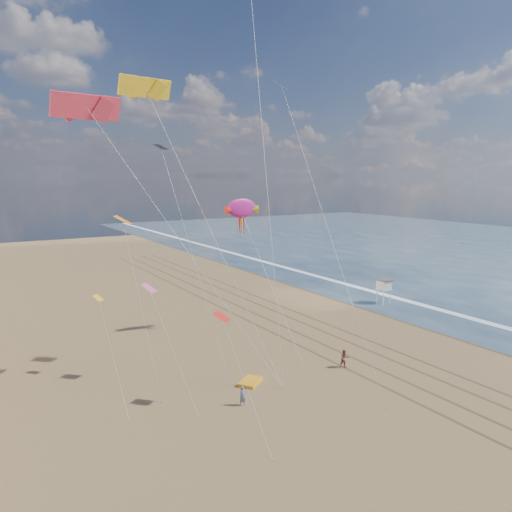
# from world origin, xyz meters

# --- Properties ---
(wet_sand) EXTENTS (260.00, 260.00, 0.00)m
(wet_sand) POSITION_xyz_m (19.00, 40.00, 0.00)
(wet_sand) COLOR #42301E
(wet_sand) RESTS_ON ground
(foam) EXTENTS (260.00, 260.00, 0.00)m
(foam) POSITION_xyz_m (23.20, 40.00, 0.00)
(foam) COLOR white
(foam) RESTS_ON ground
(tracks) EXTENTS (7.68, 120.00, 0.01)m
(tracks) POSITION_xyz_m (2.55, 30.00, 0.01)
(tracks) COLOR brown
(tracks) RESTS_ON ground
(lifeguard_stand) EXTENTS (1.85, 1.85, 3.34)m
(lifeguard_stand) POSITION_xyz_m (19.32, 31.79, 2.58)
(lifeguard_stand) COLOR silver
(lifeguard_stand) RESTS_ON ground
(grounded_kite) EXTENTS (2.71, 2.52, 0.26)m
(grounded_kite) POSITION_xyz_m (-10.44, 17.93, 0.13)
(grounded_kite) COLOR #FFA615
(grounded_kite) RESTS_ON ground
(show_kite) EXTENTS (4.03, 6.63, 18.04)m
(show_kite) POSITION_xyz_m (-3.66, 31.27, 14.02)
(show_kite) COLOR #B21B7C
(show_kite) RESTS_ON ground
(kite_flyer_a) EXTENTS (0.58, 0.39, 1.58)m
(kite_flyer_a) POSITION_xyz_m (-13.11, 14.59, 0.79)
(kite_flyer_a) COLOR slate
(kite_flyer_a) RESTS_ON ground
(kite_flyer_b) EXTENTS (1.03, 0.91, 1.77)m
(kite_flyer_b) POSITION_xyz_m (-1.21, 16.43, 0.88)
(kite_flyer_b) COLOR #8D474A
(kite_flyer_b) RESTS_ON ground
(parafoils) EXTENTS (18.36, 13.29, 17.77)m
(parafoils) POSITION_xyz_m (-14.29, 25.19, 30.26)
(parafoils) COLOR black
(parafoils) RESTS_ON ground
(small_kites) EXTENTS (16.62, 15.02, 18.95)m
(small_kites) POSITION_xyz_m (-13.97, 22.97, 15.47)
(small_kites) COLOR black
(small_kites) RESTS_ON ground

